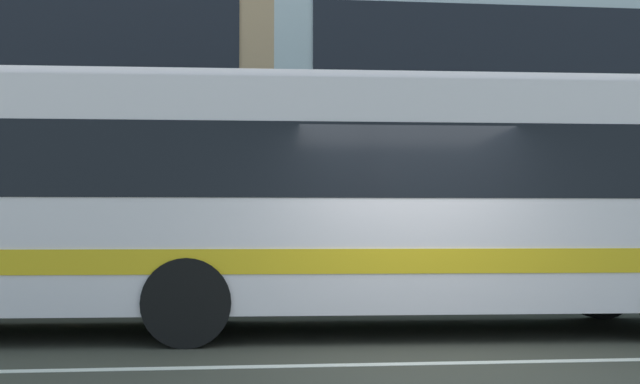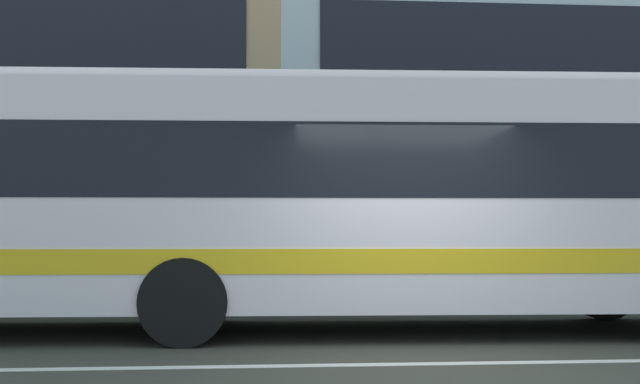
# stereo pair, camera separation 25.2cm
# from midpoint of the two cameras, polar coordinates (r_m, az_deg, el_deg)

# --- Properties ---
(ground_plane) EXTENTS (160.00, 160.00, 0.00)m
(ground_plane) POSITION_cam_midpoint_polar(r_m,az_deg,el_deg) (7.96, 8.78, -12.26)
(ground_plane) COLOR #3B3B31
(lane_centre_line) EXTENTS (60.00, 0.16, 0.01)m
(lane_centre_line) POSITION_cam_midpoint_polar(r_m,az_deg,el_deg) (7.96, 8.78, -12.23)
(lane_centre_line) COLOR silver
(lane_centre_line) RESTS_ON ground_plane
(hedge_row_far) EXTENTS (22.91, 1.10, 1.16)m
(hedge_row_far) POSITION_cam_midpoint_polar(r_m,az_deg,el_deg) (13.90, 2.23, -5.65)
(hedge_row_far) COLOR #254628
(hedge_row_far) RESTS_ON ground_plane
(apartment_block_right) EXTENTS (21.16, 10.18, 9.25)m
(apartment_block_right) POSITION_cam_midpoint_polar(r_m,az_deg,el_deg) (24.83, 22.40, 5.32)
(apartment_block_right) COLOR silver
(apartment_block_right) RESTS_ON ground_plane
(transit_bus) EXTENTS (12.09, 2.95, 3.17)m
(transit_bus) POSITION_cam_midpoint_polar(r_m,az_deg,el_deg) (10.05, -4.05, -0.22)
(transit_bus) COLOR white
(transit_bus) RESTS_ON ground_plane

